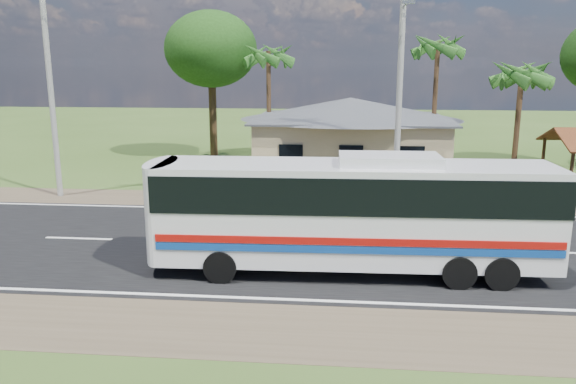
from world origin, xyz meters
name	(u,v)px	position (x,y,z in m)	size (l,w,h in m)	color
ground	(325,246)	(0.00, 0.00, 0.00)	(120.00, 120.00, 0.00)	#31491A
road	(325,246)	(0.00, 0.00, 0.01)	(120.00, 16.00, 0.03)	black
house	(350,129)	(1.00, 13.00, 2.64)	(12.40, 10.00, 5.00)	tan
utility_poles	(393,75)	(2.67, 6.49, 5.77)	(32.80, 2.22, 11.00)	#9E9E99
palm_near	(522,75)	(9.50, 11.00, 5.71)	(2.80, 2.80, 6.70)	#47301E
palm_mid	(438,47)	(6.00, 15.50, 7.16)	(2.80, 2.80, 8.20)	#47301E
palm_far	(268,56)	(-4.00, 16.00, 6.68)	(2.80, 2.80, 7.70)	#47301E
tree_behind_house	(211,50)	(-8.00, 18.00, 7.12)	(6.00, 6.00, 9.61)	#47301E
coach_bus	(355,206)	(0.93, -2.38, 2.09)	(11.87, 2.83, 3.66)	silver
motorcycle	(336,191)	(0.31, 6.53, 0.52)	(0.68, 1.96, 1.03)	black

